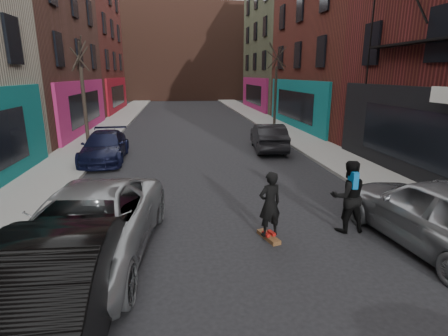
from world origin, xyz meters
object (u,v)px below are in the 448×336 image
object	(u,v)px
parked_right_end	(268,137)
skateboarder	(270,204)
tree_right_far	(276,79)
parked_right_far	(439,214)
pedestrian	(348,196)
parked_left_mid	(42,304)
parked_left_end	(105,147)
tree_left_far	(82,84)
skateboard	(269,237)
parked_left_far	(87,227)

from	to	relation	value
parked_right_end	skateboarder	bearing A→B (deg)	81.33
tree_right_far	parked_right_far	size ratio (longest dim) A/B	1.35
parked_right_far	pedestrian	size ratio (longest dim) A/B	2.70
parked_left_mid	parked_left_end	bearing A→B (deg)	97.27
parked_left_end	pedestrian	distance (m)	11.50
tree_right_far	parked_left_mid	size ratio (longest dim) A/B	1.38
pedestrian	tree_left_far	bearing A→B (deg)	-52.70
parked_left_mid	skateboard	bearing A→B (deg)	37.67
parked_left_end	parked_left_mid	bearing A→B (deg)	-85.04
tree_left_far	skateboarder	xyz separation A→B (m)	(7.11, -12.44, -2.47)
parked_left_end	skateboarder	xyz separation A→B (m)	(5.51, -8.83, 0.24)
parked_left_mid	skateboard	distance (m)	5.21
parked_left_end	skateboard	world-z (taller)	parked_left_end
skateboard	skateboarder	bearing A→B (deg)	-16.51
tree_right_far	skateboard	xyz separation A→B (m)	(-5.29, -18.44, -3.48)
tree_left_far	parked_left_mid	world-z (taller)	tree_left_far
tree_left_far	skateboard	size ratio (longest dim) A/B	8.12
pedestrian	parked_left_far	bearing A→B (deg)	6.70
parked_right_end	skateboarder	xyz separation A→B (m)	(-2.62, -10.12, 0.21)
parked_right_far	pedestrian	world-z (taller)	pedestrian
pedestrian	tree_right_far	bearing A→B (deg)	-99.58
pedestrian	skateboarder	bearing A→B (deg)	5.91
parked_left_far	skateboarder	bearing A→B (deg)	12.77
skateboard	pedestrian	world-z (taller)	pedestrian
tree_left_far	skateboard	world-z (taller)	tree_left_far
parked_left_mid	skateboarder	world-z (taller)	skateboarder
parked_right_end	pedestrian	xyz separation A→B (m)	(-0.53, -9.92, 0.24)
skateboard	parked_left_far	bearing A→B (deg)	170.21
parked_right_far	skateboard	size ratio (longest dim) A/B	6.31
parked_right_end	parked_left_mid	bearing A→B (deg)	68.87
skateboarder	tree_right_far	bearing A→B (deg)	-122.51
tree_left_far	pedestrian	bearing A→B (deg)	-53.07
skateboard	parked_left_mid	bearing A→B (deg)	-159.43
tree_left_far	pedestrian	size ratio (longest dim) A/B	3.47
parked_left_mid	parked_left_end	xyz separation A→B (m)	(-1.40, 11.94, -0.14)
parked_left_far	parked_left_end	xyz separation A→B (m)	(-1.40, 9.32, -0.12)
parked_left_far	parked_right_end	world-z (taller)	parked_left_far
parked_left_end	skateboard	distance (m)	10.43
tree_left_far	parked_left_end	bearing A→B (deg)	-66.09
parked_left_far	parked_right_end	distance (m)	12.56
parked_right_far	tree_left_far	bearing A→B (deg)	-57.65
parked_left_end	tree_left_far	bearing A→B (deg)	112.18
parked_left_end	skateboard	size ratio (longest dim) A/B	5.77
parked_left_far	skateboard	distance (m)	4.21
tree_right_far	skateboard	world-z (taller)	tree_right_far
parked_left_mid	skateboarder	size ratio (longest dim) A/B	3.03
parked_right_end	parked_left_end	bearing A→B (deg)	14.83
parked_left_end	parked_left_far	bearing A→B (deg)	-83.19
tree_right_far	pedestrian	bearing A→B (deg)	-99.95
parked_left_end	skateboarder	size ratio (longest dim) A/B	2.84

